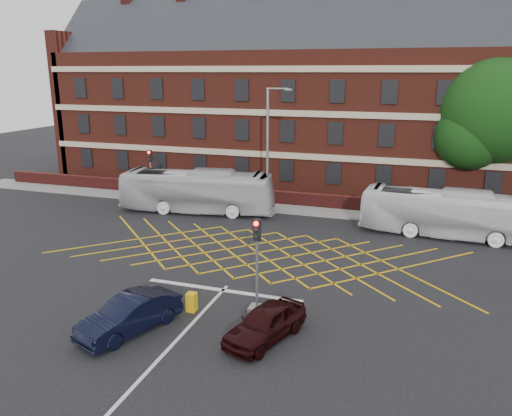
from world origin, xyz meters
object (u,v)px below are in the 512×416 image
(car_navy, at_px, (130,315))
(traffic_light_near, at_px, (257,274))
(car_maroon, at_px, (265,323))
(traffic_light_far, at_px, (151,181))
(street_lamp, at_px, (268,173))
(utility_cabinet, at_px, (192,302))
(bus_right, at_px, (448,214))
(direction_signs, at_px, (139,181))
(bus_left, at_px, (197,191))
(deciduous_tree, at_px, (492,118))

(car_navy, height_order, traffic_light_near, traffic_light_near)
(car_maroon, distance_m, traffic_light_far, 23.27)
(traffic_light_far, bearing_deg, car_navy, -62.73)
(street_lamp, height_order, utility_cabinet, street_lamp)
(street_lamp, bearing_deg, bus_right, -5.14)
(street_lamp, distance_m, direction_signs, 12.29)
(bus_left, distance_m, direction_signs, 7.22)
(deciduous_tree, height_order, street_lamp, deciduous_tree)
(traffic_light_near, distance_m, traffic_light_far, 20.89)
(utility_cabinet, bearing_deg, traffic_light_far, 124.64)
(traffic_light_far, bearing_deg, car_maroon, -49.35)
(traffic_light_far, height_order, street_lamp, street_lamp)
(deciduous_tree, xyz_separation_m, street_lamp, (-15.29, -7.20, -3.72))
(car_maroon, relative_size, utility_cabinet, 4.74)
(deciduous_tree, xyz_separation_m, traffic_light_far, (-25.33, -6.64, -5.15))
(bus_right, relative_size, car_navy, 2.42)
(bus_left, xyz_separation_m, car_navy, (4.99, -17.33, -0.87))
(bus_left, xyz_separation_m, bus_right, (17.74, -0.22, -0.09))
(utility_cabinet, bearing_deg, traffic_light_near, 18.70)
(traffic_light_far, xyz_separation_m, utility_cabinet, (11.31, -16.37, -1.33))
(car_navy, bearing_deg, bus_left, 126.43)
(traffic_light_near, bearing_deg, bus_right, 58.71)
(car_maroon, xyz_separation_m, deciduous_tree, (10.18, 24.28, 6.22))
(bus_right, distance_m, car_maroon, 17.56)
(bus_left, bearing_deg, car_navy, -170.99)
(street_lamp, bearing_deg, car_navy, -91.10)
(car_navy, xyz_separation_m, traffic_light_near, (4.38, 3.36, 1.02))
(deciduous_tree, height_order, direction_signs, deciduous_tree)
(car_maroon, bearing_deg, traffic_light_far, 150.37)
(traffic_light_far, distance_m, utility_cabinet, 19.94)
(traffic_light_near, height_order, street_lamp, street_lamp)
(bus_right, xyz_separation_m, traffic_light_near, (-8.36, -13.76, 0.24))
(bus_left, xyz_separation_m, car_maroon, (10.45, -16.17, -0.92))
(deciduous_tree, xyz_separation_m, traffic_light_near, (-11.26, -22.08, -5.15))
(direction_signs, bearing_deg, bus_right, -6.96)
(bus_left, relative_size, direction_signs, 5.26)
(traffic_light_far, bearing_deg, traffic_light_near, -47.65)
(bus_right, xyz_separation_m, direction_signs, (-24.40, 2.98, -0.14))
(car_maroon, bearing_deg, deciduous_tree, 86.97)
(traffic_light_far, height_order, direction_signs, traffic_light_far)
(traffic_light_far, distance_m, street_lamp, 10.15)
(traffic_light_near, xyz_separation_m, street_lamp, (-4.03, 14.87, 1.43))
(utility_cabinet, bearing_deg, bus_right, 52.88)
(bus_left, height_order, bus_right, bus_left)
(bus_left, distance_m, car_navy, 18.06)
(bus_left, xyz_separation_m, traffic_light_near, (9.37, -13.97, 0.15))
(car_navy, relative_size, traffic_light_near, 1.06)
(car_navy, height_order, street_lamp, street_lamp)
(direction_signs, height_order, utility_cabinet, direction_signs)
(bus_right, height_order, car_navy, bus_right)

